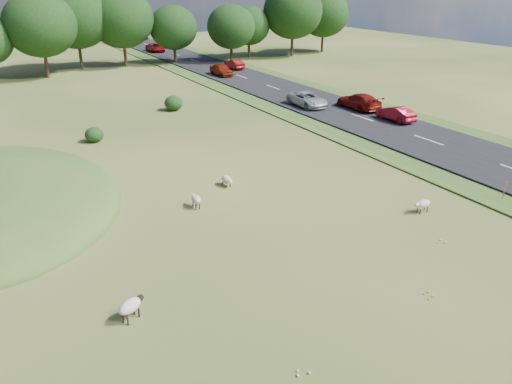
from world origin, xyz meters
TOP-DOWN VIEW (x-y plane):
  - ground at (0.00, 20.00)m, footprint 160.00×160.00m
  - road at (20.00, 30.00)m, footprint 8.00×150.00m
  - treeline at (-1.06, 55.44)m, footprint 96.28×14.66m
  - shrubs at (-1.49, 27.21)m, footprint 22.45×11.99m
  - marker_post at (15.26, -2.18)m, footprint 0.06×0.06m
  - sheep_0 at (9.80, -1.08)m, footprint 1.09×0.51m
  - sheep_1 at (-0.97, 5.72)m, footprint 0.53×1.08m
  - sheep_2 at (-7.11, -2.50)m, footprint 1.27×0.98m
  - sheep_3 at (2.00, 7.80)m, footprint 0.55×1.18m
  - car_0 at (18.10, 22.21)m, footprint 2.28×4.94m
  - car_1 at (21.90, 18.84)m, footprint 2.11×5.19m
  - car_2 at (21.90, 89.14)m, footprint 1.75×4.31m
  - car_4 at (18.10, 42.15)m, footprint 1.80×4.48m
  - car_5 at (21.90, 13.72)m, footprint 1.36×3.90m
  - car_6 at (18.10, 68.95)m, footprint 2.31×5.01m
  - car_7 at (21.90, 45.90)m, footprint 1.40×4.02m

SIDE VIEW (x-z plane):
  - ground at x=0.00m, z-range 0.00..0.00m
  - road at x=20.00m, z-range 0.00..0.25m
  - sheep_3 at x=2.00m, z-range 0.09..0.77m
  - sheep_1 at x=-0.97m, z-range 0.15..0.93m
  - sheep_0 at x=9.80m, z-range 0.16..0.94m
  - marker_post at x=15.26m, z-range 0.00..1.20m
  - sheep_2 at x=-7.11m, z-range 0.18..1.08m
  - shrubs at x=-1.49m, z-range -0.07..1.41m
  - car_2 at x=21.90m, z-range 0.25..1.50m
  - car_5 at x=21.90m, z-range 0.25..1.53m
  - car_7 at x=21.90m, z-range 0.25..1.58m
  - car_0 at x=18.10m, z-range 0.25..1.62m
  - car_6 at x=18.10m, z-range 0.25..1.64m
  - car_1 at x=21.90m, z-range 0.25..1.76m
  - car_4 at x=18.10m, z-range 0.25..1.78m
  - treeline at x=-1.06m, z-range 0.72..12.41m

